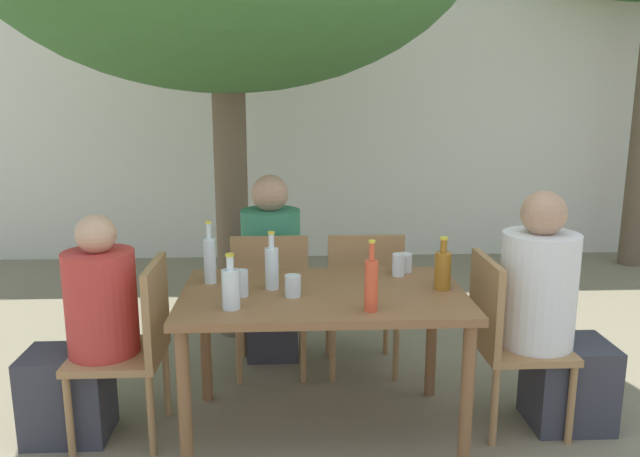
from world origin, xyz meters
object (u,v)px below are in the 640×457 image
patio_chair_2 (271,296)px  drinking_glass_0 (293,286)px  patio_chair_3 (363,294)px  person_seated_2 (272,278)px  water_bottle_2 (272,267)px  drinking_glass_3 (242,283)px  drinking_glass_2 (405,263)px  person_seated_1 (551,323)px  patio_chair_1 (506,333)px  drinking_glass_1 (398,265)px  person_seated_0 (85,342)px  patio_chair_0 (135,340)px  soda_bottle_1 (371,284)px  water_bottle_4 (210,259)px  amber_bottle_0 (443,269)px  water_bottle_3 (231,288)px  dining_table_front (323,308)px

patio_chair_2 → drinking_glass_0: bearing=100.3°
patio_chair_3 → person_seated_2: size_ratio=0.74×
water_bottle_2 → drinking_glass_3: water_bottle_2 is taller
patio_chair_3 → drinking_glass_2: patio_chair_3 is taller
person_seated_1 → patio_chair_1: bearing=90.0°
patio_chair_2 → drinking_glass_1: (0.69, -0.40, 0.30)m
patio_chair_3 → drinking_glass_0: patio_chair_3 is taller
patio_chair_3 → person_seated_0: (-1.44, -0.65, -0.00)m
patio_chair_0 → water_bottle_2: water_bottle_2 is taller
patio_chair_3 → drinking_glass_1: 0.52m
drinking_glass_1 → soda_bottle_1: bearing=-112.0°
water_bottle_4 → amber_bottle_0: bearing=-8.1°
person_seated_0 → soda_bottle_1: (1.36, -0.29, 0.36)m
person_seated_0 → drinking_glass_1: person_seated_0 is taller
patio_chair_1 → amber_bottle_0: size_ratio=3.39×
patio_chair_0 → amber_bottle_0: 1.55m
amber_bottle_0 → person_seated_0: bearing=-179.8°
soda_bottle_1 → drinking_glass_0: bearing=147.4°
patio_chair_1 → drinking_glass_0: 1.11m
soda_bottle_1 → water_bottle_3: size_ratio=1.27×
drinking_glass_0 → person_seated_1: bearing=2.9°
person_seated_1 → drinking_glass_1: person_seated_1 is taller
patio_chair_1 → person_seated_2: (-1.20, 0.88, 0.04)m
person_seated_1 → drinking_glass_1: size_ratio=10.35×
water_bottle_3 → drinking_glass_3: 0.18m
patio_chair_1 → person_seated_1: 0.23m
person_seated_2 → patio_chair_3: bearing=157.5°
person_seated_2 → drinking_glass_2: person_seated_2 is taller
patio_chair_2 → person_seated_0: 1.10m
patio_chair_2 → water_bottle_3: 0.95m
dining_table_front → patio_chair_0: (-0.93, 0.00, -0.15)m
person_seated_2 → drinking_glass_1: (0.69, -0.63, 0.25)m
patio_chair_0 → water_bottle_4: size_ratio=2.79×
person_seated_1 → drinking_glass_3: person_seated_1 is taller
amber_bottle_0 → drinking_glass_0: 0.74m
person_seated_1 → drinking_glass_1: 0.82m
dining_table_front → patio_chair_3: 0.72m
dining_table_front → drinking_glass_3: bearing=-172.4°
person_seated_1 → drinking_glass_1: (-0.74, 0.25, 0.24)m
drinking_glass_2 → person_seated_2: bearing=143.1°
amber_bottle_0 → water_bottle_4: water_bottle_4 is taller
patio_chair_3 → person_seated_1: bearing=143.5°
soda_bottle_1 → water_bottle_4: size_ratio=1.00×
drinking_glass_1 → drinking_glass_3: bearing=-159.5°
patio_chair_2 → drinking_glass_1: size_ratio=7.54×
person_seated_0 → person_seated_2: bearing=134.7°
amber_bottle_0 → soda_bottle_1: size_ratio=0.82×
person_seated_1 → drinking_glass_2: size_ratio=12.31×
patio_chair_0 → patio_chair_2: 0.92m
dining_table_front → water_bottle_2: bearing=167.3°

